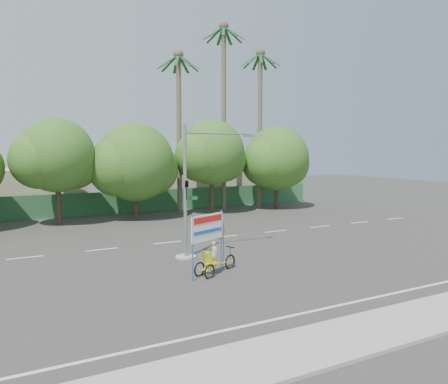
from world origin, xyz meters
name	(u,v)px	position (x,y,z in m)	size (l,w,h in m)	color
ground	(267,270)	(0.00, 0.00, 0.00)	(120.00, 120.00, 0.00)	#33302D
sidewalk_near	(396,324)	(0.00, -7.50, 0.06)	(50.00, 2.40, 0.12)	gray
fence	(135,202)	(0.00, 21.50, 1.00)	(38.00, 0.08, 2.00)	#336B3D
building_left	(10,191)	(-10.00, 26.00, 2.00)	(12.00, 8.00, 4.00)	beige
building_right	(196,186)	(8.00, 26.00, 1.80)	(14.00, 8.00, 3.60)	beige
tree_left	(56,158)	(-7.05, 18.00, 5.06)	(6.66, 5.60, 8.07)	#473828
tree_center	(135,165)	(-1.05, 18.00, 4.47)	(7.62, 6.40, 7.85)	#473828
tree_right	(211,155)	(5.95, 18.00, 5.24)	(6.90, 5.80, 8.36)	#473828
tree_far_right	(276,161)	(12.95, 18.00, 4.64)	(7.38, 6.20, 7.94)	#473828
palm_tall	(224,98)	(8.00, 19.50, 10.46)	(3.73, 3.79, 17.45)	#70604C
palm_mid	(260,112)	(12.00, 19.50, 9.40)	(3.73, 3.79, 15.45)	#70604C
palm_short	(179,114)	(3.50, 19.50, 8.86)	(3.73, 3.79, 14.45)	#70604C
traffic_signal	(191,203)	(-2.20, 3.98, 2.92)	(4.72, 1.10, 7.00)	gray
trike_billboard	(212,249)	(-2.67, 0.55, 1.19)	(2.81, 1.39, 2.96)	black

